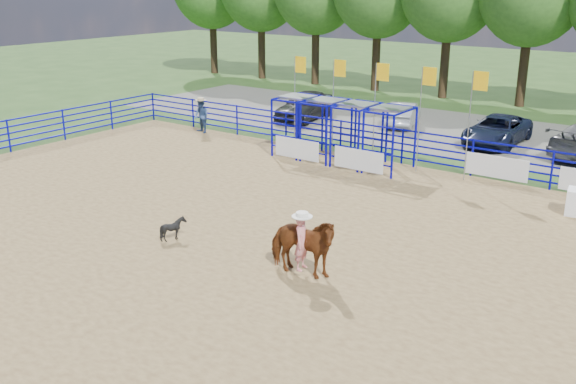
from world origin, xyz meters
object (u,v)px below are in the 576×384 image
object	(u,v)px
car_a	(305,105)
car_c	(497,130)
calf	(173,229)
spectator_cowboy	(201,116)
car_b	(404,114)
horse_and_rider	(302,243)

from	to	relation	value
car_a	car_c	world-z (taller)	car_a
calf	car_a	bearing A→B (deg)	2.39
spectator_cowboy	car_b	bearing A→B (deg)	45.63
car_a	car_b	bearing A→B (deg)	11.69
car_b	calf	bearing A→B (deg)	78.43
horse_and_rider	car_b	world-z (taller)	horse_and_rider
car_a	car_c	xyz separation A→B (m)	(10.45, 0.70, -0.13)
car_a	car_b	xyz separation A→B (m)	(5.09, 1.81, -0.16)
car_a	calf	bearing A→B (deg)	-75.88
horse_and_rider	car_b	xyz separation A→B (m)	(-6.04, 18.12, -0.32)
calf	car_c	world-z (taller)	car_c
car_a	car_c	distance (m)	10.48
spectator_cowboy	car_b	size ratio (longest dim) A/B	0.46
car_c	car_b	bearing A→B (deg)	168.04
horse_and_rider	calf	size ratio (longest dim) A/B	3.49
horse_and_rider	car_c	size ratio (longest dim) A/B	0.53
horse_and_rider	car_b	bearing A→B (deg)	108.43
horse_and_rider	spectator_cowboy	distance (m)	17.09
car_a	car_c	bearing A→B (deg)	-4.05
horse_and_rider	car_a	distance (m)	19.75
calf	car_a	xyz separation A→B (m)	(-6.68, 16.56, 0.42)
car_b	car_c	xyz separation A→B (m)	(5.36, -1.11, 0.04)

